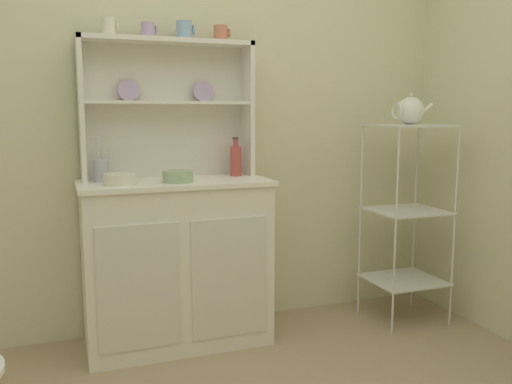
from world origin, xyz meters
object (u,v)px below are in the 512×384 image
bowl_mixing_large (120,179)px  porcelain_teapot (410,111)px  hutch_cabinet (177,261)px  bakers_rack (407,204)px  jam_bottle (236,160)px  utensil_jar (101,170)px  cup_cream_0 (109,27)px  hutch_shelf_unit (167,99)px

bowl_mixing_large → porcelain_teapot: size_ratio=0.64×
hutch_cabinet → bakers_rack: bakers_rack is taller
jam_bottle → porcelain_teapot: (0.96, -0.22, 0.27)m
bakers_rack → utensil_jar: (-1.67, 0.21, 0.24)m
jam_bottle → utensil_jar: size_ratio=0.92×
hutch_cabinet → jam_bottle: (0.35, 0.09, 0.51)m
hutch_cabinet → porcelain_teapot: bearing=-5.7°
bakers_rack → jam_bottle: bearing=167.3°
porcelain_teapot → cup_cream_0: bearing=171.0°
jam_bottle → porcelain_teapot: 1.02m
utensil_jar → hutch_shelf_unit: bearing=13.4°
jam_bottle → utensil_jar: 0.71m
hutch_shelf_unit → cup_cream_0: size_ratio=10.08×
cup_cream_0 → porcelain_teapot: cup_cream_0 is taller
hutch_cabinet → bowl_mixing_large: size_ratio=6.14×
bowl_mixing_large → porcelain_teapot: 1.63m
bakers_rack → hutch_cabinet: bearing=174.3°
cup_cream_0 → porcelain_teapot: 1.67m
bakers_rack → bowl_mixing_large: (-1.60, 0.06, 0.21)m
cup_cream_0 → bowl_mixing_large: bearing=-87.9°
bowl_mixing_large → cup_cream_0: bearing=92.1°
hutch_cabinet → utensil_jar: bearing=167.5°
hutch_shelf_unit → porcelain_teapot: size_ratio=3.68×
cup_cream_0 → bowl_mixing_large: 0.76m
hutch_shelf_unit → jam_bottle: hutch_shelf_unit is taller
hutch_cabinet → cup_cream_0: (-0.29, 0.12, 1.18)m
hutch_shelf_unit → bakers_rack: size_ratio=0.78×
hutch_cabinet → hutch_shelf_unit: hutch_shelf_unit is taller
cup_cream_0 → jam_bottle: size_ratio=0.42×
cup_cream_0 → hutch_shelf_unit: bearing=8.1°
hutch_cabinet → hutch_shelf_unit: bearing=90.0°
bakers_rack → jam_bottle: (-0.96, 0.22, 0.27)m
cup_cream_0 → jam_bottle: bearing=-3.2°
bakers_rack → bowl_mixing_large: bakers_rack is taller
bowl_mixing_large → utensil_jar: bearing=116.2°
cup_cream_0 → porcelain_teapot: bearing=-9.0°
hutch_shelf_unit → bowl_mixing_large: (-0.28, -0.24, -0.39)m
cup_cream_0 → bowl_mixing_large: (0.01, -0.20, -0.74)m
hutch_shelf_unit → cup_cream_0: cup_cream_0 is taller
utensil_jar → porcelain_teapot: 1.71m
hutch_shelf_unit → hutch_cabinet: bearing=-90.0°
hutch_shelf_unit → porcelain_teapot: 1.35m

